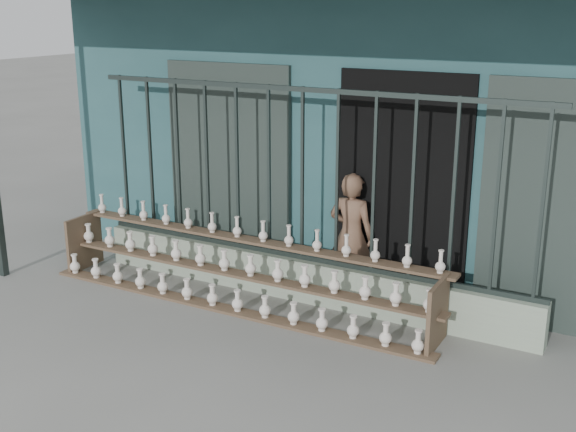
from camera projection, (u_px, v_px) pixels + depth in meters
The scene contains 6 objects.
ground at pixel (235, 348), 6.61m from camera, with size 60.00×60.00×0.00m, color slate.
workshop_building at pixel (404, 112), 9.70m from camera, with size 7.40×6.60×3.21m.
parapet_wall at pixel (302, 279), 7.64m from camera, with size 5.00×0.20×0.45m, color #98A991.
security_fence at pixel (302, 176), 7.32m from camera, with size 5.00×0.04×1.80m.
shelf_rack at pixel (237, 270), 7.50m from camera, with size 4.50×0.68×0.85m.
elderly_woman at pixel (351, 235), 7.62m from camera, with size 0.49×0.32×1.35m, color brown.
Camera 1 is at (3.31, -5.02, 3.04)m, focal length 45.00 mm.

